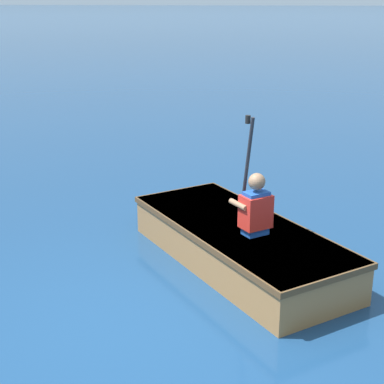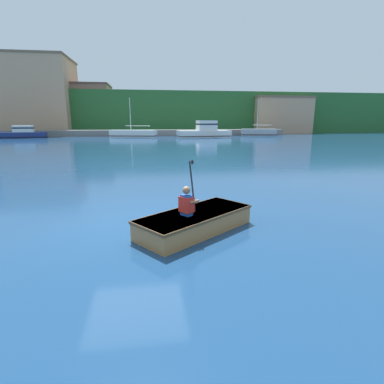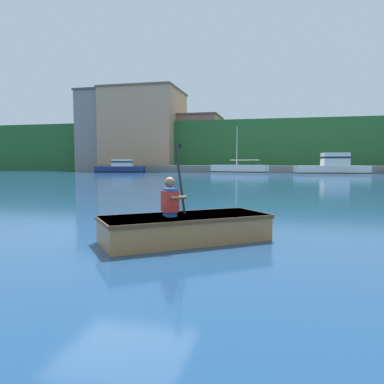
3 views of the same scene
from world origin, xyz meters
name	(u,v)px [view 3 (image 3 of 3)]	position (x,y,z in m)	size (l,w,h in m)	color
ground_plane	(124,230)	(0.00, 0.00, 0.00)	(300.00, 300.00, 0.00)	navy
shoreline_ridge	(261,148)	(0.00, 57.27, 3.72)	(120.00, 20.00, 7.44)	#28602D
waterfront_warehouse_left	(115,132)	(-23.53, 51.14, 6.28)	(8.55, 11.67, 12.53)	gray
waterfront_office_block_center	(145,131)	(-17.88, 50.06, 6.34)	(11.54, 10.94, 12.66)	tan
waterfront_apartment_right	(188,143)	(-11.39, 52.25, 4.35)	(10.57, 8.19, 8.69)	#9E6B5B
marina_dock	(255,169)	(0.00, 41.63, 0.45)	(45.02, 2.40, 0.90)	slate
moored_boat_dock_west_end	(121,168)	(-16.61, 37.68, 0.63)	(6.40, 2.69, 1.71)	navy
moored_boat_dock_center_near	(239,169)	(-1.64, 38.44, 0.48)	(7.02, 3.51, 5.55)	white
moored_boat_dock_center_far	(332,167)	(8.67, 36.44, 0.81)	(7.97, 3.43, 2.36)	white
rowboat_foreground	(188,226)	(1.46, -0.75, 0.25)	(2.88, 2.56, 0.44)	#A3703D
person_paddler	(170,199)	(1.21, -0.93, 0.73)	(0.45, 0.45, 1.18)	#1E4CA5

